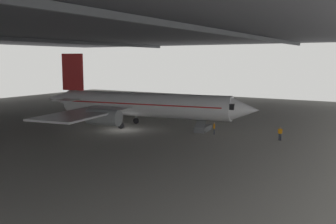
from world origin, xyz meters
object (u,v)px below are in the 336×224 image
Objects in this scene: airplane_main at (140,105)px; crew_worker_by_stairs at (214,128)px; boarding_stairs at (203,126)px; crew_worker_near_nose at (280,133)px.

airplane_main reaches higher than crew_worker_by_stairs.
airplane_main is at bearing 101.62° from boarding_stairs.
boarding_stairs reaches higher than crew_worker_by_stairs.
airplane_main is 21.28× the size of crew_worker_by_stairs.
crew_worker_by_stairs is (-0.57, 8.56, -0.06)m from crew_worker_near_nose.
airplane_main is 11.96m from crew_worker_by_stairs.
crew_worker_by_stairs is (0.36, -11.71, -2.42)m from airplane_main.
boarding_stairs is at bearing -78.38° from airplane_main.
airplane_main is at bearing 92.62° from crew_worker_near_nose.
airplane_main is 7.56× the size of boarding_stairs.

